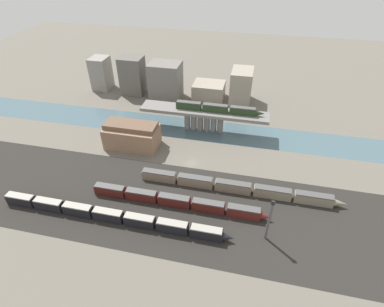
{
  "coord_description": "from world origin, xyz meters",
  "views": [
    {
      "loc": [
        20.82,
        -92.65,
        75.32
      ],
      "look_at": [
        0.0,
        0.89,
        4.22
      ],
      "focal_mm": 28.0,
      "sensor_mm": 36.0,
      "label": 1
    }
  ],
  "objects": [
    {
      "name": "ground_plane",
      "position": [
        0.0,
        0.0,
        0.0
      ],
      "size": [
        400.0,
        400.0,
        0.0
      ],
      "primitive_type": "plane",
      "color": "#666056"
    },
    {
      "name": "train_yard_far",
      "position": [
        19.52,
        -12.42,
        1.94
      ],
      "size": [
        72.64,
        2.95,
        3.95
      ],
      "color": "gray",
      "rests_on": "ground"
    },
    {
      "name": "signal_tower",
      "position": [
        30.04,
        -31.01,
        8.02
      ],
      "size": [
        1.0,
        0.76,
        15.83
      ],
      "color": "#4C4C51",
      "rests_on": "ground"
    },
    {
      "name": "warehouse_building",
      "position": [
        -27.69,
        6.76,
        5.28
      ],
      "size": [
        22.44,
        12.11,
        11.11
      ],
      "color": "#937056",
      "rests_on": "ground"
    },
    {
      "name": "train_yard_near",
      "position": [
        -18.61,
        -34.67,
        1.98
      ],
      "size": [
        77.51,
        2.84,
        4.02
      ],
      "color": "black",
      "rests_on": "ground"
    },
    {
      "name": "train_on_bridge",
      "position": [
        6.47,
        25.79,
        12.23
      ],
      "size": [
        39.67,
        2.69,
        3.43
      ],
      "color": "#23381E",
      "rests_on": "bridge"
    },
    {
      "name": "railbed_yard",
      "position": [
        0.0,
        -24.0,
        0.0
      ],
      "size": [
        280.0,
        42.0,
        0.01
      ],
      "primitive_type": "cube",
      "color": "#282623",
      "rests_on": "ground"
    },
    {
      "name": "train_yard_mid",
      "position": [
        0.51,
        -23.74,
        1.96
      ],
      "size": [
        61.72,
        2.85,
        3.98
      ],
      "color": "#5B1E19",
      "rests_on": "ground"
    },
    {
      "name": "city_block_center",
      "position": [
        -26.94,
        55.49,
        9.86
      ],
      "size": [
        16.63,
        13.59,
        19.73
      ],
      "primitive_type": "cube",
      "color": "slate",
      "rests_on": "ground"
    },
    {
      "name": "city_block_far_left",
      "position": [
        -67.24,
        59.35,
        9.2
      ],
      "size": [
        9.58,
        11.04,
        18.39
      ],
      "primitive_type": "cube",
      "color": "gray",
      "rests_on": "ground"
    },
    {
      "name": "city_block_far_right",
      "position": [
        13.98,
        59.18,
        8.94
      ],
      "size": [
        10.98,
        15.93,
        17.88
      ],
      "primitive_type": "cube",
      "color": "gray",
      "rests_on": "ground"
    },
    {
      "name": "city_block_right",
      "position": [
        -3.58,
        60.13,
        4.32
      ],
      "size": [
        16.87,
        14.01,
        8.64
      ],
      "primitive_type": "cube",
      "color": "gray",
      "rests_on": "ground"
    },
    {
      "name": "river_water",
      "position": [
        0.0,
        25.79,
        0.0
      ],
      "size": [
        320.0,
        18.67,
        0.01
      ],
      "primitive_type": "cube",
      "color": "#47606B",
      "rests_on": "ground"
    },
    {
      "name": "bridge",
      "position": [
        -0.0,
        25.79,
        8.04
      ],
      "size": [
        58.24,
        9.29,
        10.55
      ],
      "color": "slate",
      "rests_on": "ground"
    },
    {
      "name": "city_block_left",
      "position": [
        -46.71,
        57.1,
        10.41
      ],
      "size": [
        12.71,
        10.54,
        20.82
      ],
      "primitive_type": "cube",
      "color": "#605B56",
      "rests_on": "ground"
    }
  ]
}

